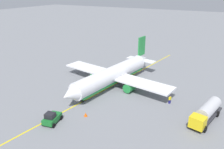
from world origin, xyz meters
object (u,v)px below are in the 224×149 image
object	(u,v)px
airplane	(113,75)
refueling_worker	(170,100)
fuel_tanker	(206,112)
safety_cone_nose	(86,115)
pushback_tug	(52,118)
safety_cone_wingtip	(67,95)

from	to	relation	value
airplane	refueling_worker	world-z (taller)	airplane
fuel_tanker	safety_cone_nose	size ratio (longest dim) A/B	14.08
safety_cone_nose	refueling_worker	bearing A→B (deg)	135.28
fuel_tanker	pushback_tug	distance (m)	27.49
safety_cone_nose	safety_cone_wingtip	xyz separation A→B (m)	(-4.63, -8.16, -0.02)
safety_cone_wingtip	fuel_tanker	bearing A→B (deg)	99.48
fuel_tanker	safety_cone_nose	distance (m)	21.86
refueling_worker	safety_cone_wingtip	world-z (taller)	refueling_worker
airplane	safety_cone_nose	bearing A→B (deg)	8.51
fuel_tanker	safety_cone_nose	world-z (taller)	fuel_tanker
safety_cone_wingtip	pushback_tug	bearing A→B (deg)	24.42
refueling_worker	airplane	bearing A→B (deg)	-99.01
airplane	pushback_tug	size ratio (longest dim) A/B	8.05
pushback_tug	safety_cone_nose	bearing A→B (deg)	139.84
fuel_tanker	safety_cone_nose	bearing A→B (deg)	-64.80
pushback_tug	safety_cone_wingtip	xyz separation A→B (m)	(-9.30, -4.22, -0.66)
refueling_worker	safety_cone_wingtip	bearing A→B (deg)	-69.05
safety_cone_wingtip	airplane	bearing A→B (deg)	149.69
airplane	pushback_tug	bearing A→B (deg)	-5.06
pushback_tug	refueling_worker	bearing A→B (deg)	136.46
pushback_tug	refueling_worker	world-z (taller)	pushback_tug
refueling_worker	pushback_tug	bearing A→B (deg)	-43.54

